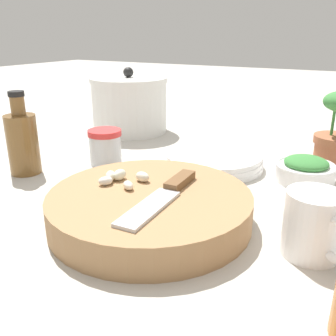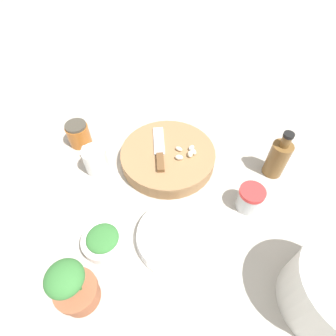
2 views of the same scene
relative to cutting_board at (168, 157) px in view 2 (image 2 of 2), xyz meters
The scene contains 11 objects.
ground_plane 0.12m from the cutting_board, 95.67° to the left, with size 5.00×5.00×0.00m, color #B2ADA3.
cutting_board is the anchor object (origin of this frame).
chef_knife 0.04m from the cutting_board, ahead, with size 0.04×0.20×0.01m.
garlic_cloves 0.07m from the cutting_board, 168.29° to the left, with size 0.07×0.06×0.02m.
herb_bowl 0.33m from the cutting_board, 58.55° to the left, with size 0.11×0.11×0.05m.
spice_jar 0.29m from the cutting_board, 141.41° to the left, with size 0.07×0.07×0.08m.
coffee_mug 0.23m from the cutting_board, ahead, with size 0.09×0.09×0.09m.
plate_stack 0.27m from the cutting_board, 91.64° to the left, with size 0.21×0.21×0.03m.
honey_jar 0.32m from the cutting_board, 17.87° to the right, with size 0.08×0.08×0.08m.
oil_bottle 0.34m from the cutting_board, behind, with size 0.06×0.06×0.17m.
potted_herb 0.46m from the cutting_board, 62.82° to the left, with size 0.09×0.09×0.16m.
Camera 2 is at (0.03, 0.46, 0.66)m, focal length 28.00 mm.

